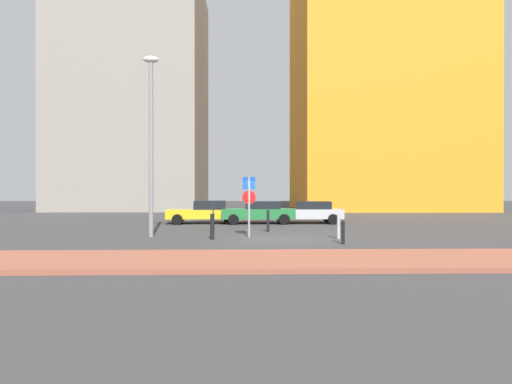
# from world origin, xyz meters

# --- Properties ---
(ground_plane) EXTENTS (120.00, 120.00, 0.00)m
(ground_plane) POSITION_xyz_m (0.00, 0.00, 0.00)
(ground_plane) COLOR #38383A
(sidewalk_brick) EXTENTS (40.00, 3.03, 0.14)m
(sidewalk_brick) POSITION_xyz_m (0.00, -5.20, 0.07)
(sidewalk_brick) COLOR #93513D
(sidewalk_brick) RESTS_ON ground
(parked_car_yellow) EXTENTS (4.70, 2.16, 1.43)m
(parked_car_yellow) POSITION_xyz_m (-3.82, 7.74, 0.73)
(parked_car_yellow) COLOR gold
(parked_car_yellow) RESTS_ON ground
(parked_car_green) EXTENTS (4.56, 2.04, 1.40)m
(parked_car_green) POSITION_xyz_m (-0.42, 7.58, 0.74)
(parked_car_green) COLOR #237238
(parked_car_green) RESTS_ON ground
(parked_car_silver) EXTENTS (4.38, 2.00, 1.40)m
(parked_car_silver) POSITION_xyz_m (2.71, 7.67, 0.73)
(parked_car_silver) COLOR #B7BABF
(parked_car_silver) RESTS_ON ground
(parking_sign_post) EXTENTS (0.60, 0.10, 2.70)m
(parking_sign_post) POSITION_xyz_m (-1.08, 0.66, 1.69)
(parking_sign_post) COLOR gray
(parking_sign_post) RESTS_ON ground
(parking_meter) EXTENTS (0.18, 0.14, 1.46)m
(parking_meter) POSITION_xyz_m (-2.78, 1.98, 0.94)
(parking_meter) COLOR #4C4C51
(parking_meter) RESTS_ON ground
(street_lamp) EXTENTS (0.70, 0.36, 8.07)m
(street_lamp) POSITION_xyz_m (-5.46, 0.88, 4.68)
(street_lamp) COLOR gray
(street_lamp) RESTS_ON ground
(traffic_bollard_near) EXTENTS (0.18, 0.18, 1.08)m
(traffic_bollard_near) POSITION_xyz_m (-2.63, -0.07, 0.54)
(traffic_bollard_near) COLOR black
(traffic_bollard_near) RESTS_ON ground
(traffic_bollard_mid) EXTENTS (0.13, 0.13, 0.91)m
(traffic_bollard_mid) POSITION_xyz_m (2.55, -1.55, 0.45)
(traffic_bollard_mid) COLOR black
(traffic_bollard_mid) RESTS_ON ground
(traffic_bollard_far) EXTENTS (0.14, 0.14, 1.09)m
(traffic_bollard_far) POSITION_xyz_m (-0.11, 2.87, 0.55)
(traffic_bollard_far) COLOR black
(traffic_bollard_far) RESTS_ON ground
(traffic_bollard_edge) EXTENTS (0.13, 0.13, 1.05)m
(traffic_bollard_edge) POSITION_xyz_m (2.74, -0.03, 0.52)
(traffic_bollard_edge) COLOR #B7B7BC
(traffic_bollard_edge) RESTS_ON ground
(building_colorful_midrise) EXTENTS (18.63, 14.59, 31.89)m
(building_colorful_midrise) POSITION_xyz_m (13.74, 26.08, 15.95)
(building_colorful_midrise) COLOR orange
(building_colorful_midrise) RESTS_ON ground
(building_under_construction) EXTENTS (15.04, 12.43, 25.23)m
(building_under_construction) POSITION_xyz_m (-13.75, 26.14, 12.61)
(building_under_construction) COLOR gray
(building_under_construction) RESTS_ON ground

